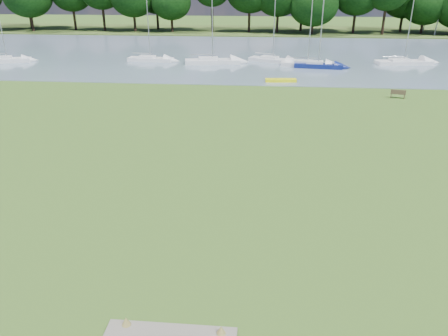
# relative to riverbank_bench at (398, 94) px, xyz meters

# --- Properties ---
(ground) EXTENTS (220.00, 220.00, 0.00)m
(ground) POSITION_rel_riverbank_bench_xyz_m (-15.25, -18.19, -0.42)
(ground) COLOR olive
(river) EXTENTS (220.00, 40.00, 0.10)m
(river) POSITION_rel_riverbank_bench_xyz_m (-15.25, 23.81, -0.42)
(river) COLOR slate
(river) RESTS_ON ground
(far_bank) EXTENTS (220.00, 20.00, 0.40)m
(far_bank) POSITION_rel_riverbank_bench_xyz_m (-15.25, 53.81, -0.42)
(far_bank) COLOR #4C6626
(far_bank) RESTS_ON ground
(riverbank_bench) EXTENTS (1.40, 0.71, 0.83)m
(riverbank_bench) POSITION_rel_riverbank_bench_xyz_m (0.00, 0.00, 0.00)
(riverbank_bench) COLOR brown
(riverbank_bench) RESTS_ON ground
(kayak) EXTENTS (3.37, 1.06, 0.33)m
(kayak) POSITION_rel_riverbank_bench_xyz_m (-10.70, 5.81, -0.20)
(kayak) COLOR #FFFE0E
(kayak) RESTS_ON river
(sailboat_0) EXTENTS (7.37, 3.11, 7.99)m
(sailboat_0) POSITION_rel_riverbank_bench_xyz_m (-19.33, 15.81, 0.12)
(sailboat_0) COLOR white
(sailboat_0) RESTS_ON river
(sailboat_1) EXTENTS (6.02, 2.37, 8.71)m
(sailboat_1) POSITION_rel_riverbank_bench_xyz_m (-5.91, 14.14, 0.15)
(sailboat_1) COLOR navy
(sailboat_1) RESTS_ON river
(sailboat_3) EXTENTS (7.35, 3.08, 9.08)m
(sailboat_3) POSITION_rel_riverbank_bench_xyz_m (5.39, 17.66, 0.05)
(sailboat_3) COLOR white
(sailboat_3) RESTS_ON river
(sailboat_4) EXTENTS (6.16, 2.29, 7.78)m
(sailboat_4) POSITION_rel_riverbank_bench_xyz_m (-27.83, 16.89, 0.06)
(sailboat_4) COLOR white
(sailboat_4) RESTS_ON river
(sailboat_6) EXTENTS (6.58, 4.29, 8.32)m
(sailboat_6) POSITION_rel_riverbank_bench_xyz_m (-11.50, 17.74, 0.06)
(sailboat_6) COLOR white
(sailboat_6) RESTS_ON river
(sailboat_7) EXTENTS (6.84, 2.79, 8.77)m
(sailboat_7) POSITION_rel_riverbank_bench_xyz_m (-7.15, 14.90, 0.09)
(sailboat_7) COLOR white
(sailboat_7) RESTS_ON river
(sailboat_8) EXTENTS (5.98, 3.20, 7.69)m
(sailboat_8) POSITION_rel_riverbank_bench_xyz_m (-46.50, 14.34, 0.12)
(sailboat_8) COLOR white
(sailboat_8) RESTS_ON river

